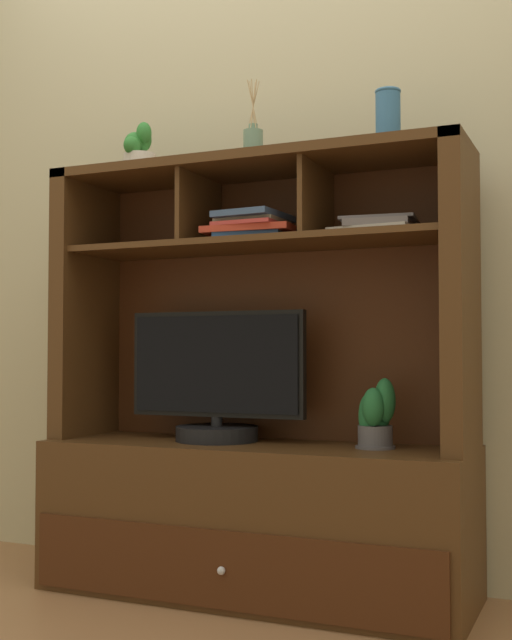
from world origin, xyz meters
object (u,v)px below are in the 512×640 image
at_px(potted_succulent, 139,152).
at_px(magazine_stack_centre, 254,228).
at_px(diffuser_bottle, 253,143).
at_px(magazine_stack_left, 379,229).
at_px(media_console, 257,463).
at_px(tv_monitor, 216,387).
at_px(potted_orchid, 376,417).
at_px(ceramic_vase, 388,118).

bearing_deg(potted_succulent, magazine_stack_centre, -2.96).
height_order(magazine_stack_centre, potted_succulent, potted_succulent).
bearing_deg(potted_succulent, diffuser_bottle, -3.69).
distance_m(magazine_stack_left, potted_succulent, 0.88).
height_order(media_console, diffuser_bottle, diffuser_bottle).
bearing_deg(tv_monitor, magazine_stack_left, 4.95).
bearing_deg(diffuser_bottle, magazine_stack_centre, 99.12).
relative_size(media_console, potted_succulent, 7.76).
xyz_separation_m(tv_monitor, diffuser_bottle, (0.14, -0.02, 0.77)).
distance_m(potted_orchid, potted_succulent, 1.20).
height_order(media_console, magazine_stack_left, media_console).
relative_size(tv_monitor, potted_succulent, 3.43).
relative_size(diffuser_bottle, ceramic_vase, 1.52).
xyz_separation_m(media_console, magazine_stack_centre, (-0.00, -0.02, 0.74)).
xyz_separation_m(magazine_stack_centre, potted_succulent, (-0.44, 0.02, 0.29)).
bearing_deg(media_console, magazine_stack_centre, -92.05).
relative_size(magazine_stack_centre, ceramic_vase, 1.78).
xyz_separation_m(media_console, tv_monitor, (-0.14, -0.01, 0.24)).
relative_size(tv_monitor, magazine_stack_left, 2.26).
relative_size(magazine_stack_centre, diffuser_bottle, 1.17).
relative_size(magazine_stack_left, potted_succulent, 1.51).
height_order(magazine_stack_centre, ceramic_vase, ceramic_vase).
height_order(tv_monitor, magazine_stack_centre, magazine_stack_centre).
distance_m(tv_monitor, ceramic_vase, 0.98).
relative_size(tv_monitor, magazine_stack_centre, 2.02).
distance_m(magazine_stack_left, magazine_stack_centre, 0.39).
relative_size(tv_monitor, ceramic_vase, 3.59).
bearing_deg(media_console, potted_orchid, -0.72).
bearing_deg(media_console, potted_succulent, -179.69).
xyz_separation_m(magazine_stack_left, ceramic_vase, (0.05, -0.06, 0.32)).
xyz_separation_m(potted_succulent, ceramic_vase, (0.87, -0.03, 0.01)).
height_order(potted_orchid, magazine_stack_left, magazine_stack_left).
distance_m(magazine_stack_centre, diffuser_bottle, 0.27).
bearing_deg(potted_orchid, diffuser_bottle, -176.19).
bearing_deg(media_console, ceramic_vase, -3.98).
height_order(tv_monitor, potted_orchid, tv_monitor).
height_order(magazine_stack_centre, diffuser_bottle, diffuser_bottle).
bearing_deg(diffuser_bottle, ceramic_vase, 0.03).
height_order(media_console, ceramic_vase, ceramic_vase).
height_order(potted_succulent, ceramic_vase, potted_succulent).
relative_size(potted_succulent, ceramic_vase, 1.05).
bearing_deg(potted_orchid, tv_monitor, -179.07).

